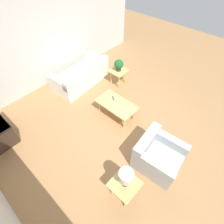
% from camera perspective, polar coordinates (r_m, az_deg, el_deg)
% --- Properties ---
extents(ground_plane, '(14.00, 14.00, 0.00)m').
position_cam_1_polar(ground_plane, '(4.74, 3.51, -4.07)').
color(ground_plane, '#A87A4C').
extents(wall_right, '(0.12, 7.20, 2.70)m').
position_cam_1_polar(wall_right, '(5.85, -21.14, 21.08)').
color(wall_right, silver).
rests_on(wall_right, ground_plane).
extents(sofa, '(1.05, 1.91, 0.72)m').
position_cam_1_polar(sofa, '(5.90, -10.05, 11.46)').
color(sofa, white).
rests_on(sofa, ground_plane).
extents(armchair, '(0.98, 0.94, 0.75)m').
position_cam_1_polar(armchair, '(4.01, 14.51, -13.58)').
color(armchair, '#A8ADB2').
rests_on(armchair, ground_plane).
extents(coffee_table, '(1.09, 0.60, 0.43)m').
position_cam_1_polar(coffee_table, '(4.67, 1.42, 2.32)').
color(coffee_table, tan).
rests_on(coffee_table, ground_plane).
extents(side_table_plant, '(0.50, 0.50, 0.50)m').
position_cam_1_polar(side_table_plant, '(5.73, 2.13, 12.77)').
color(side_table_plant, tan).
rests_on(side_table_plant, ground_plane).
extents(side_table_lamp, '(0.50, 0.50, 0.50)m').
position_cam_1_polar(side_table_lamp, '(3.51, 4.13, -22.82)').
color(side_table_lamp, tan).
rests_on(side_table_lamp, ground_plane).
extents(potted_plant, '(0.28, 0.28, 0.37)m').
position_cam_1_polar(potted_plant, '(5.57, 2.21, 15.17)').
color(potted_plant, '#333338').
rests_on(potted_plant, side_table_plant).
extents(table_lamp, '(0.26, 0.26, 0.47)m').
position_cam_1_polar(table_lamp, '(3.13, 4.55, -20.39)').
color(table_lamp, '#333333').
rests_on(table_lamp, side_table_lamp).
extents(remote_control, '(0.15, 0.12, 0.02)m').
position_cam_1_polar(remote_control, '(4.78, 0.35, 4.60)').
color(remote_control, '#4C4C51').
rests_on(remote_control, coffee_table).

